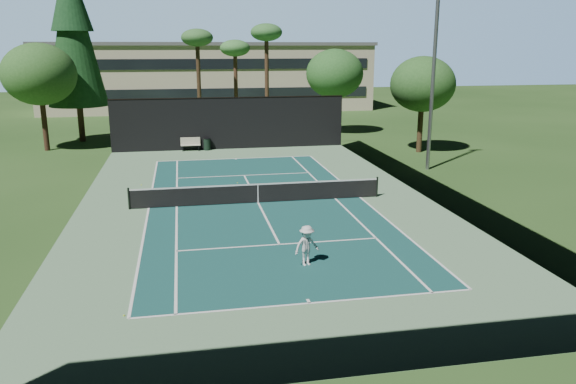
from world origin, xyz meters
name	(u,v)px	position (x,y,z in m)	size (l,w,h in m)	color
ground	(258,203)	(0.00, 0.00, 0.00)	(160.00, 160.00, 0.00)	#26491B
apron_slab	(258,203)	(0.00, 0.00, 0.01)	(18.00, 32.00, 0.01)	#628C63
court_surface	(258,203)	(0.00, 0.00, 0.01)	(10.97, 23.77, 0.01)	#174A46
court_lines	(258,203)	(0.00, 0.00, 0.02)	(11.07, 23.87, 0.01)	white
tennis_net	(258,192)	(0.00, 0.00, 0.56)	(12.90, 0.10, 1.10)	black
fence	(257,164)	(0.00, 0.06, 2.01)	(18.04, 32.05, 4.03)	black
player	(307,246)	(0.61, -8.73, 0.76)	(0.98, 0.57, 1.52)	silver
tennis_ball_a	(124,315)	(-5.63, -11.68, 0.03)	(0.06, 0.06, 0.06)	#C9E935
tennis_ball_b	(237,183)	(-0.62, 4.44, 0.03)	(0.06, 0.06, 0.06)	yellow
tennis_ball_c	(314,190)	(3.42, 1.86, 0.04)	(0.07, 0.07, 0.07)	#B4D530
tennis_ball_d	(141,185)	(-6.14, 4.96, 0.03)	(0.07, 0.07, 0.07)	#D7EA35
park_bench	(190,144)	(-3.09, 15.79, 0.55)	(1.50, 0.45, 1.02)	beige
trash_bin	(207,144)	(-1.83, 15.74, 0.48)	(0.56, 0.56, 0.95)	black
pine_tree	(72,24)	(-12.00, 22.00, 9.55)	(4.80, 4.80, 15.00)	#452D1D
palm_a	(197,42)	(-2.00, 24.00, 8.19)	(2.80, 2.80, 9.32)	#402D1B
palm_b	(235,51)	(1.50, 26.00, 7.36)	(2.80, 2.80, 8.42)	#4D3021
palm_c	(266,37)	(4.00, 23.00, 8.60)	(2.80, 2.80, 9.77)	#47301E
decid_tree_a	(335,74)	(10.00, 22.00, 5.42)	(5.12, 5.12, 7.62)	#47341E
decid_tree_b	(423,84)	(14.00, 12.00, 5.08)	(4.80, 4.80, 7.14)	#46331E
decid_tree_c	(39,74)	(-14.00, 18.00, 5.76)	(5.44, 5.44, 8.09)	#41291C
campus_building	(209,75)	(0.00, 45.98, 4.21)	(40.50, 12.50, 8.30)	#C2B496
light_pole	(434,69)	(12.00, 6.00, 6.46)	(0.90, 0.25, 12.22)	gray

